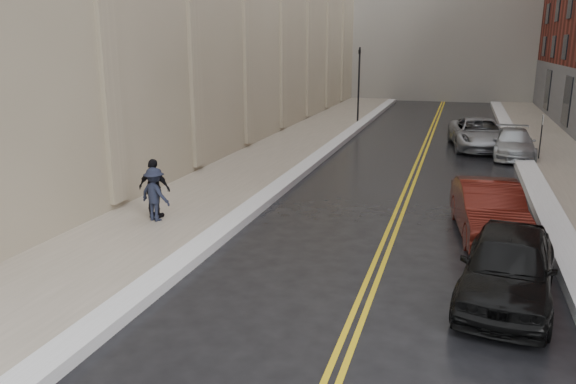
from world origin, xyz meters
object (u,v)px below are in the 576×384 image
Objects in this scene: car_silver_far at (479,134)px; car_maroon at (489,210)px; pedestrian_b at (155,194)px; car_silver_near at (513,143)px; pedestrian_c at (155,189)px; car_black at (508,266)px.

car_maroon is at bearing -97.42° from car_silver_far.
car_silver_near is at bearing -112.32° from pedestrian_b.
car_silver_near is 2.53× the size of pedestrian_c.
car_black is 4.43m from car_maroon.
car_silver_near is at bearing -57.23° from car_silver_far.
pedestrian_c is (-9.90, -1.71, 0.30)m from car_maroon.
car_silver_near is at bearing -124.46° from pedestrian_c.
car_black is 19.06m from car_silver_far.
car_black is at bearing 169.06° from pedestrian_c.
pedestrian_c reaches higher than car_black.
pedestrian_c reaches higher than car_maroon.
car_black is at bearing -178.50° from pedestrian_b.
car_black is at bearing -93.66° from car_silver_near.
car_black is 10.28m from pedestrian_b.
car_silver_far is (-0.24, 19.06, 0.01)m from car_black.
car_silver_far is 19.25m from pedestrian_b.
car_black is 2.51× the size of pedestrian_c.
pedestrian_b reaches higher than car_silver_far.
car_silver_far is 3.50× the size of pedestrian_b.
pedestrian_b is at bearing 173.92° from car_black.
car_black is 2.81× the size of pedestrian_b.
car_maroon is 10.05m from pedestrian_c.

